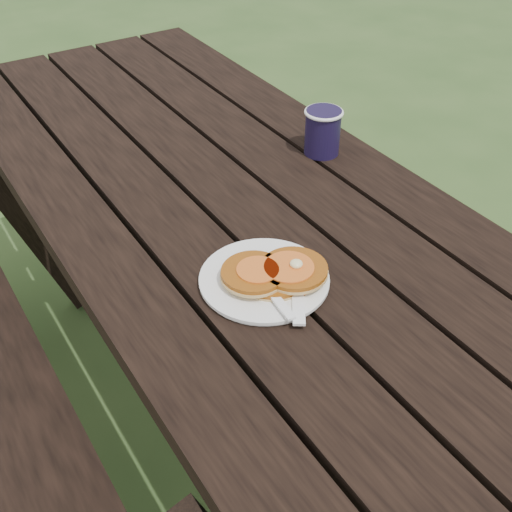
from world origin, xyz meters
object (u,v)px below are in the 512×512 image
picnic_table (221,310)px  coffee_cup (323,129)px  plate (264,280)px  pancake_stack (275,273)px

picnic_table → coffee_cup: size_ratio=17.39×
plate → coffee_cup: size_ratio=2.10×
plate → pancake_stack: bearing=-46.9°
pancake_stack → coffee_cup: (0.34, 0.32, 0.03)m
picnic_table → coffee_cup: 0.51m
picnic_table → pancake_stack: size_ratio=10.29×
plate → picnic_table: bearing=74.0°
plate → pancake_stack: 0.03m
plate → coffee_cup: (0.36, 0.31, 0.05)m
picnic_table → plate: size_ratio=8.29×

